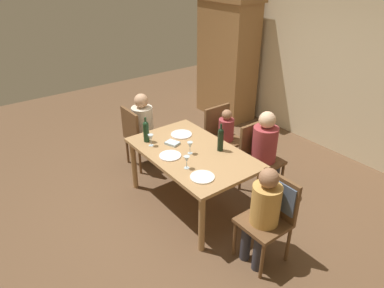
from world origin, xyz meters
name	(u,v)px	position (x,y,z in m)	size (l,w,h in m)	color
ground_plane	(192,202)	(0.00, 0.00, 0.00)	(10.00, 10.00, 0.00)	brown
rear_room_partition	(334,63)	(0.00, 2.69, 1.35)	(6.40, 0.12, 2.70)	beige
armoire_cabinet	(227,59)	(-1.89, 2.24, 1.10)	(1.18, 0.62, 2.18)	olive
dining_table	(192,158)	(0.00, 0.00, 0.65)	(1.58, 0.97, 0.74)	#A87F51
chair_right_end	(273,207)	(1.17, 0.12, 0.59)	(0.44, 0.46, 0.92)	brown
chair_far_right	(258,154)	(0.27, 0.87, 0.53)	(0.44, 0.44, 0.92)	brown
chair_left_end	(138,134)	(-1.17, -0.09, 0.53)	(0.44, 0.44, 0.92)	brown
chair_far_left	(222,134)	(-0.44, 0.87, 0.53)	(0.44, 0.44, 0.92)	brown
person_woman_host	(263,210)	(1.17, -0.03, 0.63)	(0.28, 0.33, 1.08)	#33333D
person_man_bearded	(266,148)	(0.38, 0.87, 0.66)	(0.36, 0.31, 1.15)	#33333D
person_man_guest	(144,124)	(-1.17, 0.03, 0.65)	(0.30, 0.34, 1.11)	#33333D
person_child_small	(227,135)	(-0.33, 0.87, 0.56)	(0.25, 0.22, 0.94)	#33333D
wine_bottle_tall_green	(221,139)	(0.18, 0.28, 0.89)	(0.07, 0.07, 0.34)	black
wine_bottle_dark_red	(146,131)	(-0.55, -0.29, 0.88)	(0.07, 0.07, 0.32)	#19381E
wine_glass_near_left	(190,145)	(0.02, -0.05, 0.85)	(0.07, 0.07, 0.15)	silver
wine_glass_centre	(187,160)	(0.26, -0.27, 0.85)	(0.07, 0.07, 0.15)	silver
wine_glass_near_right	(151,138)	(-0.42, -0.31, 0.85)	(0.07, 0.07, 0.15)	silver
dinner_plate_host	(202,177)	(0.51, -0.25, 0.75)	(0.26, 0.26, 0.01)	white
dinner_plate_guest_left	(181,134)	(-0.43, 0.15, 0.75)	(0.27, 0.27, 0.01)	white
dinner_plate_guest_right	(170,156)	(-0.06, -0.27, 0.75)	(0.25, 0.25, 0.01)	white
folded_napkin	(172,143)	(-0.29, -0.08, 0.75)	(0.16, 0.12, 0.03)	#ADC6D6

